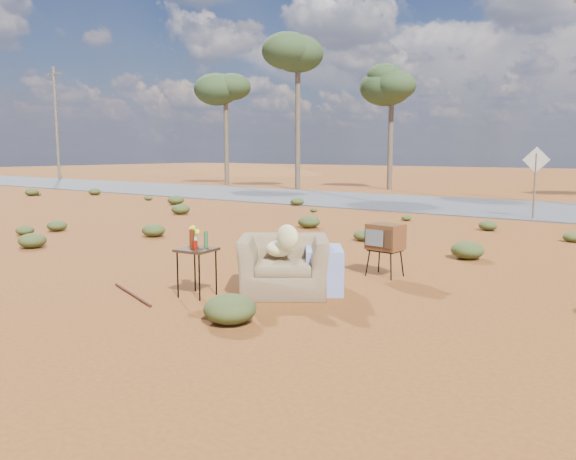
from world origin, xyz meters
The scene contains 13 objects.
ground centered at (0.00, 0.00, 0.00)m, with size 140.00×140.00×0.00m, color brown.
highway centered at (0.00, 15.00, 0.02)m, with size 140.00×7.00×0.04m, color #565659.
dirt_mound centered at (-30.00, 34.00, 0.00)m, with size 26.00×18.00×2.00m, color brown.
armchair centered at (0.66, 0.50, 0.52)m, with size 1.63×1.62×1.11m.
tv_unit centered at (1.30, 2.27, 0.65)m, with size 0.58×0.50×0.87m.
side_table centered at (-0.34, -0.43, 0.71)m, with size 0.53×0.53×0.97m.
rusty_bar centered at (-1.08, -0.99, 0.02)m, with size 0.04×0.04×1.49m, color #4A1D13.
road_sign centered at (1.50, 12.00, 1.50)m, with size 0.78×0.06×2.19m.
eucalyptus_far_left centered at (-18.00, 20.00, 5.94)m, with size 3.20×3.20×7.10m.
eucalyptus_left centered at (-12.00, 19.00, 6.92)m, with size 3.20×3.20×8.10m.
eucalyptus_near_left centered at (-8.00, 22.00, 5.45)m, with size 3.20×3.20×6.60m.
utility_pole_west centered at (-32.00, 17.50, 4.15)m, with size 1.40×0.20×8.00m.
scrub_patch centered at (-0.82, 4.41, 0.14)m, with size 17.49×8.07×0.33m.
Camera 1 is at (5.28, -6.05, 2.04)m, focal length 35.00 mm.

